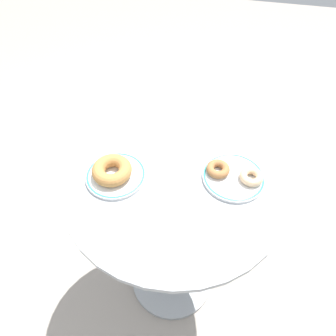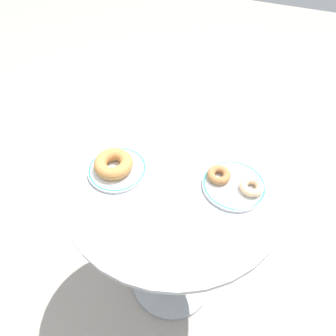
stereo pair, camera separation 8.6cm
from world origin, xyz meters
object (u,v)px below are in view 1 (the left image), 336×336
plate_right (233,177)px  plate_left (116,175)px  cafe_table (173,225)px  donut_glazed (251,176)px  donut_old_fashioned (112,170)px  donut_cinnamon (218,169)px

plate_right → plate_left: bearing=-168.3°
cafe_table → donut_glazed: donut_glazed is taller
cafe_table → donut_old_fashioned: size_ratio=6.79×
plate_right → donut_glazed: 0.05m
plate_right → donut_old_fashioned: 0.35m
plate_left → donut_glazed: bearing=10.1°
donut_old_fashioned → plate_left: bearing=22.1°
cafe_table → plate_left: 0.33m
cafe_table → plate_right: (0.17, 0.04, 0.28)m
plate_left → donut_cinnamon: (0.29, 0.08, 0.02)m
plate_left → plate_right: (0.33, 0.07, 0.00)m
donut_old_fashioned → donut_cinnamon: 0.31m
donut_glazed → plate_left: bearing=-169.9°
plate_left → donut_cinnamon: 0.30m
donut_old_fashioned → donut_glazed: donut_old_fashioned is taller
plate_right → donut_glazed: size_ratio=2.65×
plate_left → donut_cinnamon: bearing=14.7°
cafe_table → plate_right: size_ratio=4.31×
donut_old_fashioned → donut_cinnamon: donut_old_fashioned is taller
cafe_table → donut_glazed: (0.22, 0.03, 0.30)m
donut_glazed → donut_old_fashioned: bearing=-169.7°
plate_left → donut_glazed: size_ratio=2.56×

